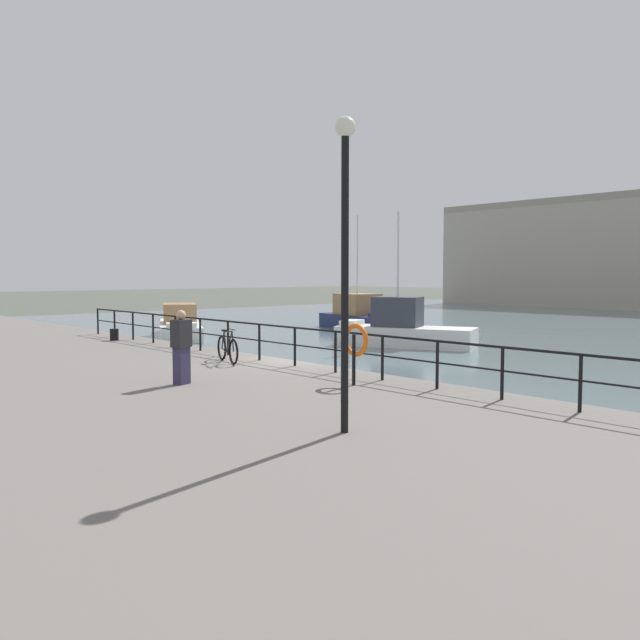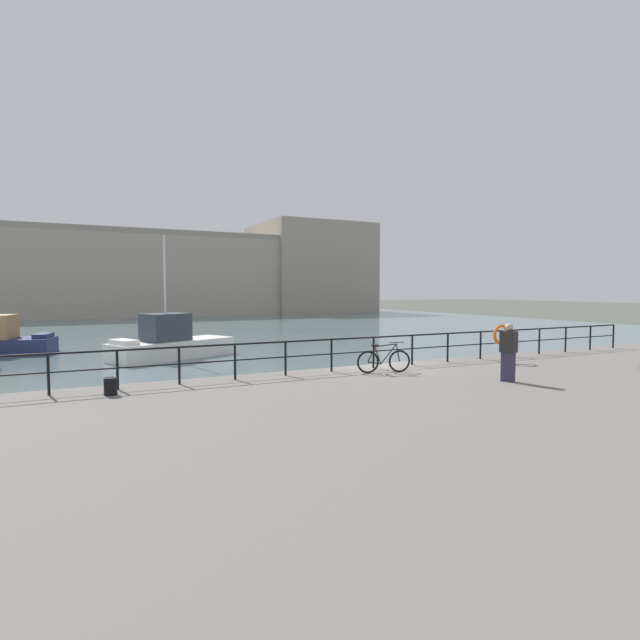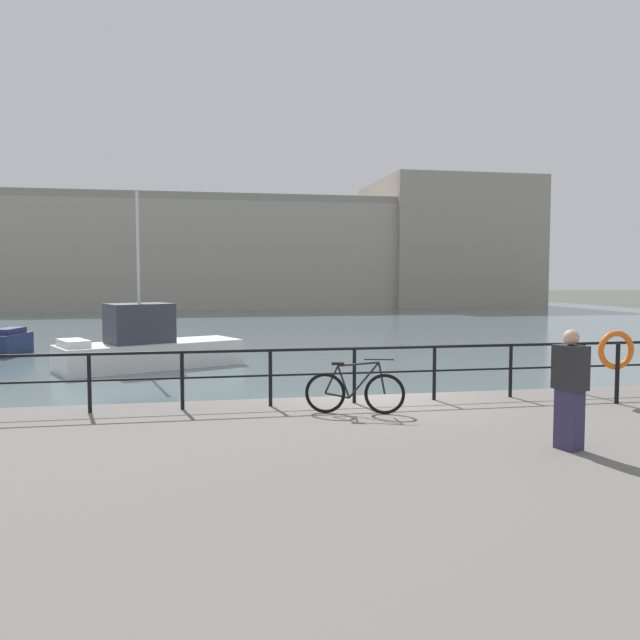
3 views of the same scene
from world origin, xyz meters
name	(u,v)px [view 2 (image 2 of 3)]	position (x,y,z in m)	size (l,w,h in m)	color
ground_plane	(375,388)	(0.00, 0.00, 0.00)	(240.00, 240.00, 0.00)	#4C5147
water_basin	(193,328)	(0.00, 30.20, 0.01)	(80.00, 60.00, 0.01)	slate
quay_promenade	(522,418)	(0.00, -6.50, 0.43)	(56.00, 13.00, 0.86)	slate
harbor_building	(198,275)	(6.32, 56.30, 5.59)	(63.74, 16.35, 13.51)	#A89E8E
moored_red_daysailer	(170,343)	(-5.26, 11.04, 0.79)	(6.66, 4.61, 6.23)	white
quay_railing	(393,345)	(0.26, -0.75, 1.60)	(24.28, 0.07, 1.08)	black
parked_bicycle	(384,361)	(-0.78, -1.70, 1.25)	(1.72, 0.54, 0.98)	black
mooring_bollard	(111,386)	(-8.84, -1.41, 1.08)	(0.32, 0.32, 0.44)	black
life_ring_stand	(501,336)	(4.35, -1.71, 1.83)	(0.75, 0.16, 1.40)	black
standing_person	(508,352)	(1.62, -4.56, 1.72)	(0.42, 0.51, 1.69)	#332D4C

